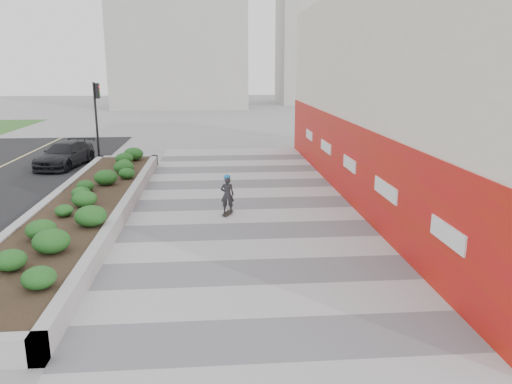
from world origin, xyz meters
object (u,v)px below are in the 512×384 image
planter (85,205)px  car_dark (65,155)px  traffic_signal_near (97,110)px  skateboarder (227,194)px

planter → car_dark: 9.61m
traffic_signal_near → car_dark: 2.96m
car_dark → planter: bearing=-59.7°
skateboarder → car_dark: skateboarder is taller
traffic_signal_near → skateboarder: traffic_signal_near is taller
planter → skateboarder: (4.87, -0.15, 0.31)m
planter → skateboarder: 4.88m
traffic_signal_near → skateboarder: (6.60, -10.65, -2.03)m
planter → car_dark: car_dark is taller
skateboarder → car_dark: bearing=152.3°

